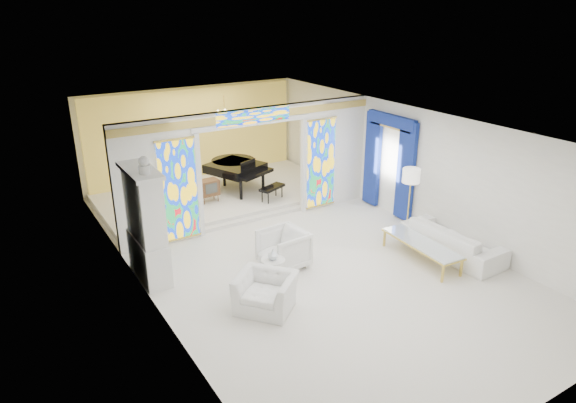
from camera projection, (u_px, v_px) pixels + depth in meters
floor at (295, 251)px, 11.93m from camera, size 12.00×12.00×0.00m
ceiling at (296, 124)px, 10.84m from camera, size 7.00×12.00×0.02m
wall_back at (193, 135)px, 16.14m from camera, size 7.00×0.02×3.00m
wall_front at (544, 325)px, 6.64m from camera, size 7.00×0.02×3.00m
wall_left at (139, 224)px, 9.67m from camera, size 0.02×12.00×3.00m
wall_right at (411, 166)px, 13.11m from camera, size 0.02×12.00×3.00m
partition_wall at (253, 161)px, 12.91m from camera, size 7.00×0.22×3.00m
stained_glass_left at (178, 190)px, 11.96m from camera, size 0.90×0.04×2.40m
stained_glass_right at (321, 163)px, 13.95m from camera, size 0.90×0.04×2.40m
stained_glass_transom at (254, 116)px, 12.41m from camera, size 2.00×0.04×0.34m
alcove_platform at (221, 195)px, 15.15m from camera, size 6.80×3.80×0.18m
gold_curtain_back at (194, 136)px, 16.05m from camera, size 6.70×0.10×2.90m
chandelier at (224, 112)px, 14.27m from camera, size 0.48×0.48×0.30m
blue_drapes at (389, 157)px, 13.58m from camera, size 0.14×1.85×2.65m
china_cabinet at (146, 226)px, 10.40m from camera, size 0.56×1.46×2.72m
armchair_left at (265, 292)px, 9.58m from camera, size 1.39×1.41×0.69m
armchair_right at (283, 249)px, 11.08m from camera, size 0.99×0.97×0.85m
sofa at (452, 240)px, 11.65m from camera, size 0.98×2.41×0.70m
side_table at (273, 268)px, 10.33m from camera, size 0.60×0.60×0.60m
vase at (273, 254)px, 10.21m from camera, size 0.25×0.25×0.21m
coffee_table at (422, 244)px, 11.34m from camera, size 0.76×2.08×0.46m
floor_lamp at (411, 179)px, 12.19m from camera, size 0.52×0.52×1.73m
grand_piano at (236, 167)px, 15.15m from camera, size 1.86×2.81×1.00m
tv_console at (209, 188)px, 14.24m from camera, size 0.56×0.40×0.63m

